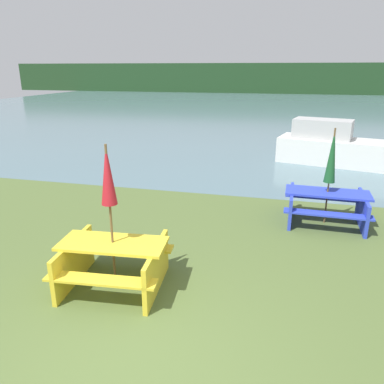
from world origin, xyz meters
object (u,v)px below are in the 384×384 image
Objects in this scene: picnic_table_yellow at (114,260)px; boat at (340,148)px; umbrella_crimson at (108,177)px; umbrella_darkgreen at (332,156)px; picnic_table_blue at (326,204)px.

boat reaches higher than picnic_table_yellow.
picnic_table_yellow is 0.76× the size of umbrella_crimson.
umbrella_darkgreen is at bearing 45.41° from picnic_table_yellow.
boat is at bearing 64.65° from umbrella_crimson.
boat is (4.42, 9.32, 0.14)m from picnic_table_yellow.
boat is (0.95, 5.81, -0.92)m from umbrella_darkgreen.
umbrella_darkgreen reaches higher than picnic_table_yellow.
umbrella_crimson is at bearing -134.59° from umbrella_darkgreen.
umbrella_crimson reaches higher than umbrella_darkgreen.
picnic_table_yellow is at bearing -134.59° from picnic_table_blue.
boat is at bearing 80.68° from umbrella_darkgreen.
picnic_table_yellow is 5.05m from umbrella_darkgreen.
boat is at bearing 64.65° from picnic_table_yellow.
umbrella_crimson reaches higher than boat.
umbrella_crimson is 1.08× the size of umbrella_darkgreen.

